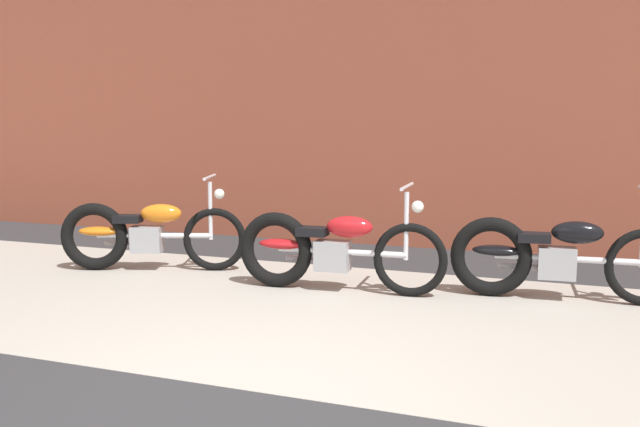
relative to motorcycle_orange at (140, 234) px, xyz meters
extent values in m
plane|color=#2D2D30|center=(2.51, -2.59, -0.40)|extent=(80.00, 80.00, 0.00)
cube|color=#9E998E|center=(2.51, -0.84, -0.40)|extent=(36.00, 3.50, 0.01)
torus|color=black|center=(0.76, 0.26, -0.06)|extent=(0.67, 0.29, 0.68)
torus|color=black|center=(-0.47, -0.16, -0.03)|extent=(0.73, 0.36, 0.73)
cylinder|color=silver|center=(0.15, 0.05, -0.02)|extent=(1.19, 0.45, 0.06)
cube|color=#99999E|center=(0.07, 0.02, -0.06)|extent=(0.37, 0.31, 0.28)
ellipsoid|color=orange|center=(0.23, 0.07, 0.22)|extent=(0.48, 0.32, 0.20)
ellipsoid|color=orange|center=(-0.42, -0.14, 0.03)|extent=(0.47, 0.31, 0.10)
cube|color=black|center=(-0.12, -0.04, 0.16)|extent=(0.33, 0.28, 0.08)
cylinder|color=silver|center=(0.73, 0.25, 0.25)|extent=(0.06, 0.06, 0.62)
cylinder|color=silver|center=(0.73, 0.25, 0.61)|extent=(0.22, 0.56, 0.03)
sphere|color=white|center=(0.82, 0.28, 0.43)|extent=(0.11, 0.11, 0.11)
cylinder|color=silver|center=(-0.20, 0.09, -0.14)|extent=(0.54, 0.23, 0.06)
torus|color=black|center=(2.97, -0.10, -0.06)|extent=(0.68, 0.12, 0.68)
torus|color=black|center=(1.68, -0.18, -0.03)|extent=(0.74, 0.17, 0.73)
cylinder|color=silver|center=(2.33, -0.14, -0.02)|extent=(1.24, 0.13, 0.06)
cube|color=#99999E|center=(2.25, -0.14, -0.06)|extent=(0.33, 0.24, 0.28)
ellipsoid|color=red|center=(2.41, -0.13, 0.22)|extent=(0.45, 0.22, 0.20)
ellipsoid|color=red|center=(1.73, -0.18, 0.03)|extent=(0.45, 0.21, 0.10)
cube|color=black|center=(2.05, -0.16, 0.16)|extent=(0.29, 0.22, 0.08)
cylinder|color=silver|center=(2.93, -0.10, 0.25)|extent=(0.05, 0.05, 0.62)
cylinder|color=silver|center=(2.93, -0.10, 0.61)|extent=(0.07, 0.58, 0.03)
sphere|color=white|center=(3.03, -0.10, 0.43)|extent=(0.11, 0.11, 0.11)
cylinder|color=silver|center=(2.00, -0.01, -0.14)|extent=(0.55, 0.09, 0.06)
torus|color=black|center=(3.66, 0.18, -0.03)|extent=(0.74, 0.19, 0.73)
cylinder|color=silver|center=(4.31, 0.23, -0.02)|extent=(1.24, 0.15, 0.06)
cube|color=#99999E|center=(4.23, 0.23, -0.06)|extent=(0.34, 0.24, 0.28)
ellipsoid|color=black|center=(4.39, 0.24, 0.22)|extent=(0.45, 0.22, 0.20)
ellipsoid|color=black|center=(3.71, 0.19, 0.03)|extent=(0.45, 0.21, 0.10)
cube|color=black|center=(4.03, 0.21, 0.16)|extent=(0.29, 0.22, 0.08)
cylinder|color=silver|center=(3.98, 0.36, -0.14)|extent=(0.55, 0.10, 0.06)
camera|label=1|loc=(4.27, -5.99, 1.16)|focal=37.62mm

